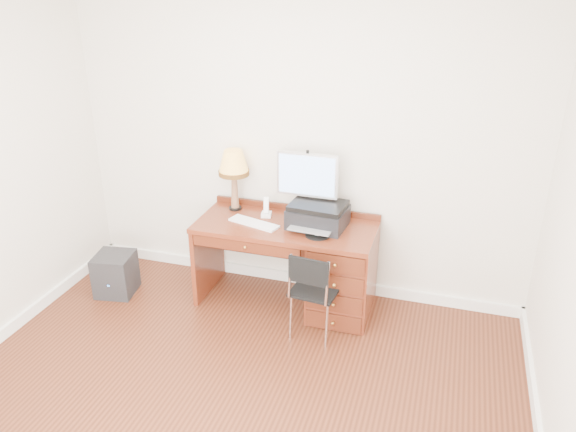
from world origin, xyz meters
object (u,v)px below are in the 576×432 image
(phone, at_px, (266,211))
(equipment_box, at_px, (116,274))
(printer, at_px, (318,215))
(leg_lamp, at_px, (234,166))
(desk, at_px, (322,265))
(chair, at_px, (314,287))
(monitor, at_px, (307,179))

(phone, relative_size, equipment_box, 0.47)
(printer, height_order, equipment_box, printer)
(printer, xyz_separation_m, leg_lamp, (-0.78, 0.13, 0.30))
(desk, distance_m, leg_lamp, 1.13)
(desk, xyz_separation_m, equipment_box, (-1.83, -0.31, -0.22))
(phone, xyz_separation_m, chair, (0.57, -0.53, -0.35))
(chair, bearing_deg, printer, 107.93)
(desk, distance_m, chair, 0.43)
(phone, distance_m, chair, 0.85)
(equipment_box, bearing_deg, phone, 8.01)
(desk, height_order, phone, phone)
(phone, height_order, equipment_box, phone)
(printer, height_order, leg_lamp, leg_lamp)
(leg_lamp, height_order, phone, leg_lamp)
(printer, bearing_deg, phone, 177.71)
(monitor, height_order, equipment_box, monitor)
(monitor, height_order, phone, monitor)
(monitor, bearing_deg, printer, -35.46)
(desk, distance_m, monitor, 0.74)
(desk, relative_size, printer, 3.08)
(printer, relative_size, equipment_box, 1.29)
(desk, bearing_deg, equipment_box, -170.44)
(monitor, xyz_separation_m, phone, (-0.35, -0.03, -0.32))
(leg_lamp, bearing_deg, monitor, -3.47)
(monitor, bearing_deg, phone, -174.58)
(leg_lamp, bearing_deg, desk, -11.59)
(phone, bearing_deg, monitor, -5.77)
(chair, bearing_deg, leg_lamp, 152.23)
(desk, bearing_deg, printer, 142.66)
(printer, bearing_deg, chair, -73.67)
(leg_lamp, xyz_separation_m, chair, (0.88, -0.60, -0.69))
(printer, distance_m, phone, 0.48)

